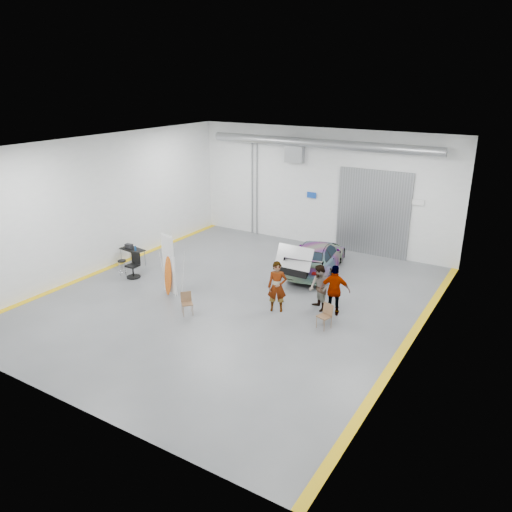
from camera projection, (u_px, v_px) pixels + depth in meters
The scene contains 13 objects.
ground at pixel (235, 298), 19.86m from camera, with size 16.00×16.00×0.00m, color #55575C.
room_shell at pixel (269, 188), 20.14m from camera, with size 14.02×16.18×6.01m.
sedan_car at pixel (316, 256), 22.48m from camera, with size 1.93×4.74×1.37m, color silver.
person_a at pixel (277, 287), 18.51m from camera, with size 0.71×0.47×1.95m, color brown.
person_b at pixel (319, 288), 18.63m from camera, with size 0.87×0.67×1.78m, color #436B7C.
person_c at pixel (335, 290), 18.22m from camera, with size 1.12×0.46×1.93m, color brown.
surfboard_display at pixel (169, 270), 19.84m from camera, with size 0.75×0.31×2.69m.
folding_chair_near at pixel (188, 308), 18.47m from camera, with size 0.55×0.63×0.84m.
folding_chair_far at pixel (324, 321), 17.43m from camera, with size 0.53×0.55×0.89m.
shop_stool at pixel (122, 268), 21.97m from camera, with size 0.38×0.38×0.74m.
work_table at pixel (131, 249), 23.23m from camera, with size 1.29×0.77×1.00m.
office_chair at pixel (134, 267), 21.83m from camera, with size 0.60×0.60×1.12m.
trunk_lid at pixel (295, 255), 20.54m from camera, with size 1.60×0.97×0.04m, color silver.
Camera 1 is at (10.16, -15.02, 8.32)m, focal length 35.00 mm.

